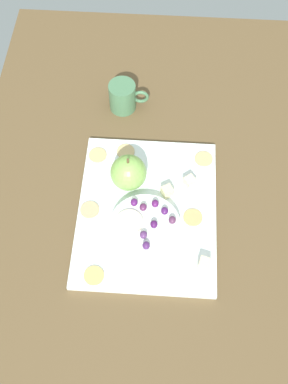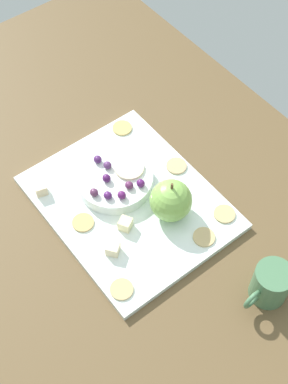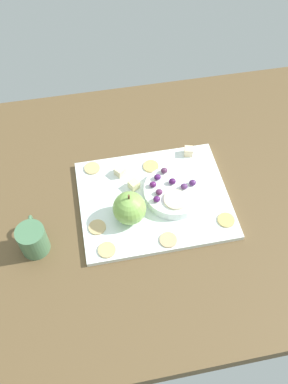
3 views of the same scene
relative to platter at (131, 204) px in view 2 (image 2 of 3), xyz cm
name	(u,v)px [view 2 (image 2 of 3)]	position (x,y,z in cm)	size (l,w,h in cm)	color
table	(123,215)	(0.44, 1.69, -2.85)	(127.78, 84.99, 4.41)	brown
platter	(131,204)	(0.00, 0.00, 0.00)	(37.03, 29.95, 1.29)	white
serving_dish	(115,180)	(5.37, -0.15, 1.93)	(15.01, 15.01, 2.57)	white
apple_whole	(171,201)	(-6.46, -4.51, 4.63)	(7.97, 7.97, 7.97)	#82B550
apple_stem	(172,186)	(-6.46, -4.51, 9.21)	(0.50, 0.50, 1.20)	brown
cheese_cube_0	(113,249)	(-6.74, 9.05, 1.77)	(2.25, 2.25, 2.25)	beige
cheese_cube_1	(125,224)	(-3.93, 4.16, 1.77)	(2.25, 2.25, 2.25)	beige
cheese_cube_2	(41,189)	(12.48, 12.40, 1.77)	(2.25, 2.25, 2.25)	beige
cracker_0	(122,128)	(16.07, -9.81, 0.85)	(4.12, 4.12, 0.40)	tan
cracker_1	(176,166)	(1.21, -12.44, 0.85)	(4.12, 4.12, 0.40)	tan
cracker_2	(122,289)	(-13.69, 12.25, 0.85)	(4.12, 4.12, 0.40)	tan
cracker_3	(83,223)	(1.64, 9.95, 0.85)	(4.12, 4.12, 0.40)	tan
cracker_4	(225,214)	(-13.17, -12.33, 0.85)	(4.12, 4.12, 0.40)	tan
cracker_5	(204,237)	(-14.59, -5.92, 0.85)	(4.12, 4.12, 0.40)	tan
grape_0	(122,194)	(0.63, 1.39, 3.96)	(1.72, 1.55, 1.50)	#571A5A
grape_1	(107,165)	(7.84, -0.31, 3.92)	(1.72, 1.55, 1.42)	#562F62
grape_2	(106,178)	(5.35, 1.71, 3.99)	(1.72, 1.55, 1.56)	#461751
grape_3	(108,195)	(2.03, 3.77, 3.90)	(1.72, 1.55, 1.38)	#4B1C5C
grape_4	(94,192)	(4.11, 5.45, 3.95)	(1.72, 1.55, 1.48)	#562D4D
grape_5	(142,184)	(0.12, -2.77, 3.96)	(1.72, 1.55, 1.50)	#511A5D
grape_6	(129,185)	(1.46, -0.78, 3.90)	(1.72, 1.55, 1.38)	#58254E
grape_7	(98,159)	(10.17, 0.39, 3.95)	(1.72, 1.55, 1.47)	#4B235D
apple_slice_0	(129,168)	(4.95, -3.47, 3.51)	(5.75, 5.75, 0.60)	beige
cup	(270,284)	(-29.22, -7.70, 3.13)	(6.56, 9.77, 7.54)	#487550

